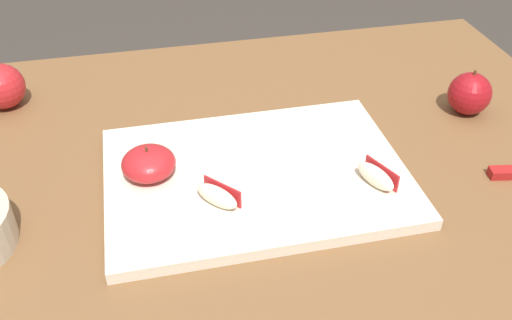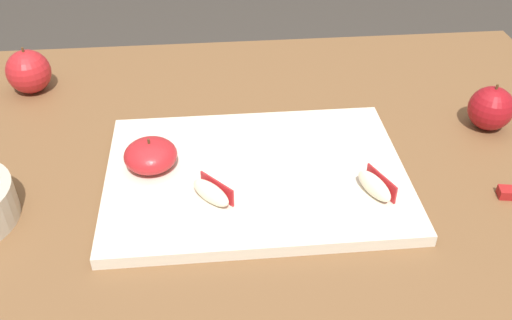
# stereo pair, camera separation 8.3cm
# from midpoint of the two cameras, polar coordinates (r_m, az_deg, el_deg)

# --- Properties ---
(dining_table) EXTENTS (1.17, 0.83, 0.73)m
(dining_table) POSITION_cam_midpoint_polar(r_m,az_deg,el_deg) (0.97, -2.46, -4.93)
(dining_table) COLOR brown
(dining_table) RESTS_ON ground_plane
(cutting_board) EXTENTS (0.44, 0.31, 0.02)m
(cutting_board) POSITION_cam_midpoint_polar(r_m,az_deg,el_deg) (0.84, -2.80, -1.68)
(cutting_board) COLOR beige
(cutting_board) RESTS_ON dining_table
(apple_half_skin_up) EXTENTS (0.08, 0.08, 0.05)m
(apple_half_skin_up) POSITION_cam_midpoint_polar(r_m,az_deg,el_deg) (0.84, -13.46, -0.43)
(apple_half_skin_up) COLOR #B21E23
(apple_half_skin_up) RESTS_ON cutting_board
(apple_wedge_near_knife) EXTENTS (0.05, 0.07, 0.03)m
(apple_wedge_near_knife) POSITION_cam_midpoint_polar(r_m,az_deg,el_deg) (0.81, 9.09, -1.71)
(apple_wedge_near_knife) COLOR #F4EACC
(apple_wedge_near_knife) RESTS_ON cutting_board
(apple_wedge_back) EXTENTS (0.06, 0.06, 0.03)m
(apple_wedge_back) POSITION_cam_midpoint_polar(r_m,az_deg,el_deg) (0.78, -6.92, -3.69)
(apple_wedge_back) COLOR #F4EACC
(apple_wedge_back) RESTS_ON cutting_board
(whole_apple_crimson) EXTENTS (0.08, 0.08, 0.09)m
(whole_apple_crimson) POSITION_cam_midpoint_polar(r_m,az_deg,el_deg) (1.11, -26.04, 6.55)
(whole_apple_crimson) COLOR #B21E23
(whole_apple_crimson) RESTS_ON dining_table
(whole_apple_red_delicious) EXTENTS (0.07, 0.07, 0.08)m
(whole_apple_red_delicious) POSITION_cam_midpoint_polar(r_m,az_deg,el_deg) (1.04, 18.43, 6.23)
(whole_apple_red_delicious) COLOR maroon
(whole_apple_red_delicious) RESTS_ON dining_table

